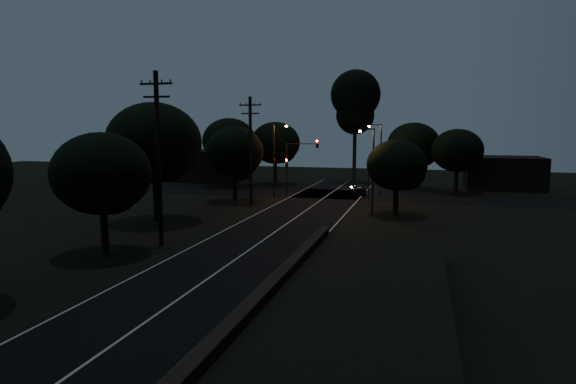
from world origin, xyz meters
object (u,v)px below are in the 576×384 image
Objects in this scene: utility_pole_mid at (158,156)px; streetlight_a at (275,155)px; signal_right at (369,172)px; signal_mast at (301,157)px; tall_pine at (355,101)px; car at (359,189)px; signal_left at (287,170)px; streetlight_c at (371,165)px; streetlight_b at (379,153)px; utility_pole_far at (251,149)px.

utility_pole_mid reaches higher than streetlight_a.
signal_mast reaches higher than signal_right.
car is (2.20, -12.32, -10.58)m from tall_pine.
signal_left is 14.52m from streetlight_c.
streetlight_b reaches higher than signal_left.
signal_right is (10.60, 24.99, -2.90)m from utility_pole_mid.
streetlight_a is at bearing 12.69° from car.
signal_left is 8.55m from car.
streetlight_c is (0.52, -14.00, -0.29)m from streetlight_b.
signal_right is at bearing 101.37° from car.
signal_left is 9.20m from signal_right.
car is at bearing 101.72° from streetlight_c.
signal_mast is (-3.91, -15.01, -6.84)m from tall_pine.
signal_left is 0.51× the size of streetlight_a.
streetlight_a reaches higher than signal_mast.
car is at bearing 49.26° from utility_pole_far.
streetlight_a reaches higher than signal_left.
streetlight_a is 1.00× the size of streetlight_b.
streetlight_b is (11.31, 12.00, -0.85)m from utility_pole_far.
utility_pole_mid reaches higher than signal_left.
streetlight_c reaches higher than signal_right.
utility_pole_mid is at bearing -99.93° from tall_pine.
streetlight_b is 4.74m from car.
streetlight_c reaches higher than signal_left.
signal_right is 3.77m from car.
streetlight_c is at bearing -79.07° from tall_pine.
utility_pole_mid reaches higher than signal_mast.
signal_left reaches higher than car.
tall_pine is at bearing 80.07° from utility_pole_mid.
utility_pole_far is at bearing -99.94° from signal_left.
utility_pole_far is at bearing 170.40° from streetlight_c.
streetlight_a is at bearing -109.59° from signal_left.
utility_pole_mid is 31.15m from streetlight_b.
car is (6.11, 2.69, -3.74)m from signal_mast.
tall_pine reaches higher than streetlight_c.
utility_pole_mid is 1.47× the size of streetlight_c.
streetlight_b reaches higher than signal_right.
utility_pole_far is at bearing -106.93° from tall_pine.
streetlight_a is at bearing -150.52° from streetlight_b.
signal_right is 0.51× the size of streetlight_b.
utility_pole_mid is 1.38× the size of streetlight_a.
signal_left is at bearing 180.00° from signal_right.
signal_right is 0.51× the size of streetlight_a.
signal_mast is (3.09, 24.99, -1.40)m from utility_pole_mid.
signal_mast is (1.69, 0.00, 1.50)m from signal_left.
streetlight_b is at bearing 80.00° from signal_right.
signal_mast is 9.15m from streetlight_b.
signal_right is at bearing -0.03° from signal_mast.
signal_mast is 7.65m from car.
utility_pole_far is 2.56× the size of signal_right.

